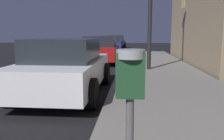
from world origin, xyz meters
name	(u,v)px	position (x,y,z in m)	size (l,w,h in m)	color
parking_meter	(130,96)	(4.54, 0.07, 1.13)	(0.19, 0.19, 1.30)	#59595B
car_white	(66,67)	(2.85, 4.36, 0.71)	(1.99, 4.01, 1.43)	silver
car_red	(101,50)	(2.85, 11.21, 0.71)	(2.07, 4.19, 1.43)	maroon
car_blue	(111,45)	(2.85, 17.35, 0.71)	(2.17, 4.48, 1.43)	navy
car_black	(116,42)	(2.85, 23.28, 0.70)	(2.18, 4.09, 1.43)	black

